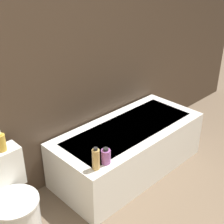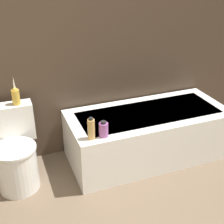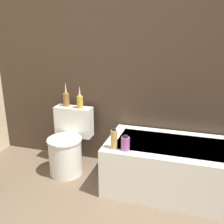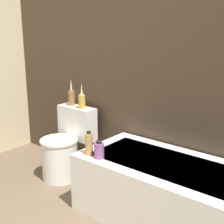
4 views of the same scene
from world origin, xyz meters
name	(u,v)px [view 1 (image 1 of 4)]	position (x,y,z in m)	size (l,w,h in m)	color
wall_back_tiled	(33,52)	(0.00, 2.14, 1.30)	(6.40, 0.06, 2.60)	#423326
bathtub	(129,148)	(0.71, 1.74, 0.25)	(1.55, 0.70, 0.49)	white
toilet	(10,207)	(-0.55, 1.78, 0.30)	(0.42, 0.51, 0.69)	white
vase_silver	(1,141)	(-0.46, 1.94, 0.77)	(0.07, 0.07, 0.25)	gold
shampoo_bottle_tall	(96,159)	(0.06, 1.49, 0.58)	(0.06, 0.06, 0.19)	tan
shampoo_bottle_short	(106,156)	(0.16, 1.49, 0.55)	(0.08, 0.08, 0.14)	#8C4C8C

